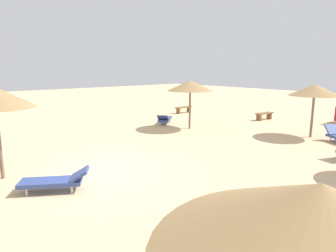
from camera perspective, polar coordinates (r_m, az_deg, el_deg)
ground_plane at (r=10.45m, az=-12.69°, el=-8.55°), size 80.00×80.00×0.00m
parasol_2 at (r=16.49m, az=26.23°, el=6.17°), size 2.47×2.47×2.67m
parasol_3 at (r=17.02m, az=4.25°, el=7.67°), size 2.62×2.62×2.76m
parasol_4 at (r=2.65m, az=26.85°, el=-15.91°), size 2.68×2.68×2.62m
lounger_3 at (r=18.71m, az=-0.60°, el=1.39°), size 1.70×1.88×0.67m
lounger_6 at (r=9.18m, az=-20.64°, el=-9.75°), size 1.56×1.96×0.64m
bench_0 at (r=21.12m, az=17.93°, el=2.06°), size 0.54×1.53×0.49m
bench_1 at (r=23.22m, az=3.01°, el=3.36°), size 0.44×1.51×0.49m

